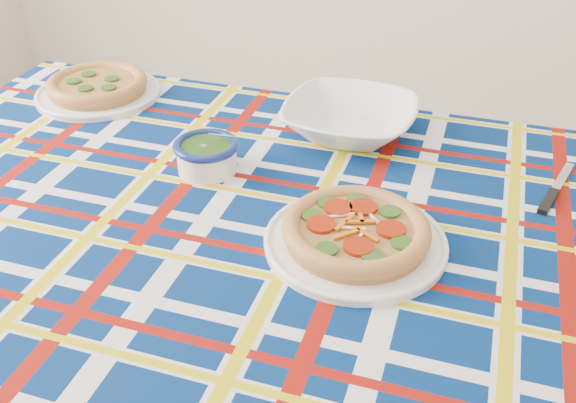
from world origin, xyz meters
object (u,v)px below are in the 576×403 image
(main_focaccia_plate, at_px, (356,231))
(pesto_bowl, at_px, (207,153))
(serving_bowl, at_px, (350,119))
(dining_table, at_px, (263,247))

(main_focaccia_plate, distance_m, pesto_bowl, 0.33)
(pesto_bowl, height_order, serving_bowl, pesto_bowl)
(main_focaccia_plate, xyz_separation_m, serving_bowl, (-0.10, 0.35, 0.00))
(main_focaccia_plate, distance_m, serving_bowl, 0.36)
(pesto_bowl, relative_size, serving_bowl, 0.45)
(pesto_bowl, bearing_deg, dining_table, -33.40)
(dining_table, xyz_separation_m, main_focaccia_plate, (0.16, -0.03, 0.10))
(pesto_bowl, distance_m, serving_bowl, 0.30)
(main_focaccia_plate, bearing_deg, pesto_bowl, 157.25)
(dining_table, relative_size, main_focaccia_plate, 5.26)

